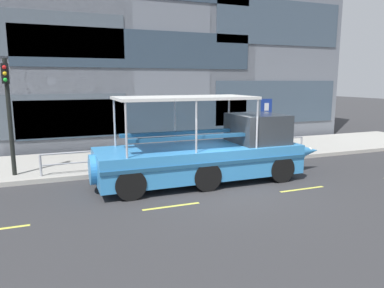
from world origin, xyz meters
TOP-DOWN VIEW (x-y plane):
  - ground_plane at (0.00, 0.00)m, footprint 120.00×120.00m
  - sidewalk at (0.00, 5.60)m, footprint 32.00×4.80m
  - curb_edge at (0.00, 3.11)m, footprint 32.00×0.18m
  - lane_centreline at (-0.00, -1.02)m, footprint 25.80×0.12m
  - curb_guardrail at (-0.15, 3.45)m, footprint 12.03×0.09m
  - traffic_light_pole at (-7.08, 3.95)m, footprint 0.24×0.46m
  - parking_sign at (3.94, 3.81)m, footprint 0.60×0.12m
  - duck_tour_boat at (-0.04, 1.18)m, footprint 9.42×2.59m
  - pedestrian_near_bow at (2.96, 4.82)m, footprint 0.27×0.40m

SIDE VIEW (x-z plane):
  - ground_plane at x=0.00m, z-range 0.00..0.00m
  - lane_centreline at x=0.00m, z-range 0.00..0.01m
  - sidewalk at x=0.00m, z-range 0.00..0.18m
  - curb_edge at x=0.00m, z-range 0.00..0.18m
  - curb_guardrail at x=-0.15m, z-range 0.33..1.18m
  - duck_tour_boat at x=-0.04m, z-range -0.54..2.65m
  - pedestrian_near_bow at x=2.96m, z-range 0.34..1.84m
  - parking_sign at x=3.94m, z-range 0.66..3.38m
  - traffic_light_pole at x=-7.08m, z-range 0.63..4.99m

